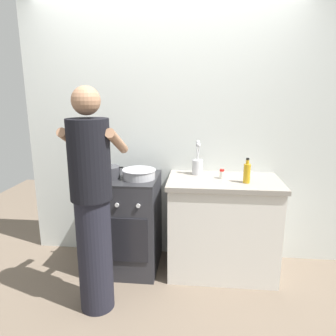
{
  "coord_description": "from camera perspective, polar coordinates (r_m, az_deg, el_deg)",
  "views": [
    {
      "loc": [
        0.32,
        -2.57,
        1.65
      ],
      "look_at": [
        0.05,
        0.12,
        1.0
      ],
      "focal_mm": 33.47,
      "sensor_mm": 36.0,
      "label": 1
    }
  ],
  "objects": [
    {
      "name": "countertop",
      "position": [
        2.98,
        9.83,
        -10.39
      ],
      "size": [
        1.0,
        0.6,
        0.9
      ],
      "color": "silver",
      "rests_on": "ground"
    },
    {
      "name": "stove_range",
      "position": [
        3.04,
        -7.57,
        -9.81
      ],
      "size": [
        0.6,
        0.62,
        0.9
      ],
      "color": "#2D2D33",
      "rests_on": "ground"
    },
    {
      "name": "person",
      "position": [
        2.38,
        -13.63,
        -6.31
      ],
      "size": [
        0.41,
        0.5,
        1.7
      ],
      "color": "black",
      "rests_on": "ground"
    },
    {
      "name": "oil_bottle",
      "position": [
        2.74,
        14.17,
        -0.84
      ],
      "size": [
        0.06,
        0.06,
        0.22
      ],
      "color": "gold",
      "rests_on": "countertop"
    },
    {
      "name": "utensil_crock",
      "position": [
        2.95,
        5.36,
        0.61
      ],
      "size": [
        0.1,
        0.1,
        0.33
      ],
      "color": "silver",
      "rests_on": "countertop"
    },
    {
      "name": "mixing_bowl",
      "position": [
        2.81,
        -5.3,
        -0.99
      ],
      "size": [
        0.3,
        0.3,
        0.09
      ],
      "color": "#B7B7BC",
      "rests_on": "stove_range"
    },
    {
      "name": "pot",
      "position": [
        2.87,
        -10.81,
        -0.75
      ],
      "size": [
        0.28,
        0.21,
        0.11
      ],
      "color": "#38383D",
      "rests_on": "stove_range"
    },
    {
      "name": "ground",
      "position": [
        3.07,
        -1.22,
        -18.99
      ],
      "size": [
        6.0,
        6.0,
        0.0
      ],
      "primitive_type": "plane",
      "color": "#6B5B4C"
    },
    {
      "name": "back_wall",
      "position": [
        3.1,
        3.49,
        6.09
      ],
      "size": [
        3.2,
        0.1,
        2.5
      ],
      "color": "silver",
      "rests_on": "ground"
    },
    {
      "name": "spice_bottle",
      "position": [
        2.85,
        9.78,
        -1.09
      ],
      "size": [
        0.04,
        0.04,
        0.09
      ],
      "color": "silver",
      "rests_on": "countertop"
    }
  ]
}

